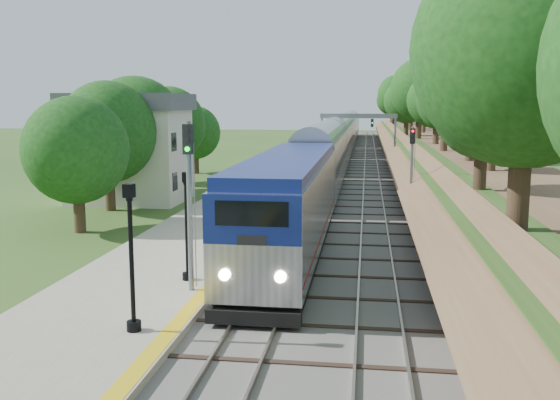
# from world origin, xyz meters

# --- Properties ---
(ground) EXTENTS (320.00, 320.00, 0.00)m
(ground) POSITION_xyz_m (0.00, 0.00, 0.00)
(ground) COLOR #2D4C19
(ground) RESTS_ON ground
(trackbed) EXTENTS (9.50, 170.00, 0.28)m
(trackbed) POSITION_xyz_m (2.00, 60.00, 0.07)
(trackbed) COLOR #4C4944
(trackbed) RESTS_ON ground
(platform) EXTENTS (6.40, 68.00, 0.38)m
(platform) POSITION_xyz_m (-5.20, 16.00, 0.19)
(platform) COLOR gray
(platform) RESTS_ON ground
(yellow_stripe) EXTENTS (0.55, 68.00, 0.01)m
(yellow_stripe) POSITION_xyz_m (-2.35, 16.00, 0.39)
(yellow_stripe) COLOR gold
(yellow_stripe) RESTS_ON platform
(embankment) EXTENTS (10.64, 170.00, 11.70)m
(embankment) POSITION_xyz_m (10.35, 60.00, 1.95)
(embankment) COLOR brown
(embankment) RESTS_ON ground
(station_building) EXTENTS (8.60, 6.60, 8.00)m
(station_building) POSITION_xyz_m (-14.00, 30.00, 4.09)
(station_building) COLOR silver
(station_building) RESTS_ON ground
(signal_gantry) EXTENTS (8.40, 0.38, 6.20)m
(signal_gantry) POSITION_xyz_m (2.47, 54.99, 4.82)
(signal_gantry) COLOR slate
(signal_gantry) RESTS_ON ground
(trees_behind_platform) EXTENTS (7.82, 53.32, 7.21)m
(trees_behind_platform) POSITION_xyz_m (-11.17, 20.67, 4.53)
(trees_behind_platform) COLOR #332316
(trees_behind_platform) RESTS_ON ground
(train) EXTENTS (3.17, 127.08, 4.66)m
(train) POSITION_xyz_m (0.00, 66.78, 2.38)
(train) COLOR black
(train) RESTS_ON trackbed
(lamppost_mid) EXTENTS (0.45, 0.45, 4.54)m
(lamppost_mid) POSITION_xyz_m (-3.47, 3.16, 2.41)
(lamppost_mid) COLOR black
(lamppost_mid) RESTS_ON platform
(lamppost_far) EXTENTS (0.42, 0.42, 4.28)m
(lamppost_far) POSITION_xyz_m (-3.42, 8.82, 2.29)
(lamppost_far) COLOR black
(lamppost_far) RESTS_ON platform
(signal_platform) EXTENTS (0.37, 0.29, 6.27)m
(signal_platform) POSITION_xyz_m (-2.90, 7.51, 4.23)
(signal_platform) COLOR slate
(signal_platform) RESTS_ON platform
(signal_farside) EXTENTS (0.32, 0.25, 5.77)m
(signal_farside) POSITION_xyz_m (6.20, 24.13, 3.65)
(signal_farside) COLOR slate
(signal_farside) RESTS_ON ground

